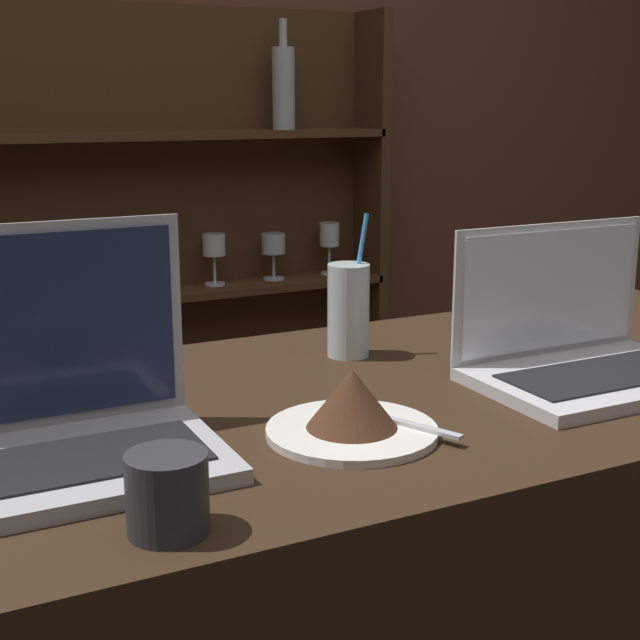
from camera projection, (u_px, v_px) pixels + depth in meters
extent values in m
cube|color=brown|center=(116.00, 126.00, 2.35)|extent=(7.00, 0.06, 2.70)
cube|color=#472D19|center=(369.00, 301.00, 2.68)|extent=(0.03, 0.18, 1.66)
cube|color=#472D19|center=(146.00, 318.00, 2.46)|extent=(1.36, 0.02, 1.66)
cube|color=#472D19|center=(159.00, 441.00, 2.47)|extent=(1.32, 0.18, 0.02)
cube|color=#472D19|center=(153.00, 295.00, 2.37)|extent=(1.32, 0.18, 0.02)
cube|color=#472D19|center=(145.00, 136.00, 2.27)|extent=(1.32, 0.18, 0.02)
cylinder|color=silver|center=(14.00, 303.00, 2.21)|extent=(0.05, 0.05, 0.01)
cylinder|color=silver|center=(13.00, 290.00, 2.21)|extent=(0.01, 0.01, 0.06)
cylinder|color=silver|center=(11.00, 265.00, 2.19)|extent=(0.06, 0.06, 0.06)
cylinder|color=silver|center=(85.00, 296.00, 2.29)|extent=(0.05, 0.05, 0.01)
cylinder|color=silver|center=(85.00, 284.00, 2.28)|extent=(0.01, 0.01, 0.06)
cylinder|color=silver|center=(83.00, 260.00, 2.27)|extent=(0.06, 0.06, 0.06)
cylinder|color=silver|center=(152.00, 290.00, 2.37)|extent=(0.06, 0.06, 0.01)
cylinder|color=silver|center=(152.00, 277.00, 2.36)|extent=(0.01, 0.01, 0.06)
cylinder|color=silver|center=(151.00, 254.00, 2.34)|extent=(0.06, 0.06, 0.07)
cylinder|color=silver|center=(215.00, 284.00, 2.44)|extent=(0.06, 0.06, 0.01)
cylinder|color=silver|center=(215.00, 269.00, 2.43)|extent=(0.01, 0.01, 0.08)
cylinder|color=silver|center=(214.00, 245.00, 2.42)|extent=(0.06, 0.06, 0.06)
cylinder|color=silver|center=(274.00, 278.00, 2.52)|extent=(0.06, 0.06, 0.01)
cylinder|color=silver|center=(274.00, 265.00, 2.51)|extent=(0.01, 0.01, 0.07)
cylinder|color=silver|center=(273.00, 243.00, 2.50)|extent=(0.07, 0.07, 0.06)
cylinder|color=silver|center=(329.00, 273.00, 2.60)|extent=(0.05, 0.05, 0.01)
cylinder|color=silver|center=(329.00, 259.00, 2.59)|extent=(0.01, 0.01, 0.08)
cylinder|color=silver|center=(329.00, 234.00, 2.57)|extent=(0.06, 0.06, 0.07)
cylinder|color=#B2C1C6|center=(284.00, 89.00, 2.41)|extent=(0.06, 0.06, 0.22)
cylinder|color=#B2C1C6|center=(283.00, 33.00, 2.38)|extent=(0.02, 0.02, 0.07)
cube|color=#ADADB2|center=(75.00, 465.00, 0.95)|extent=(0.32, 0.23, 0.02)
cube|color=black|center=(77.00, 460.00, 0.94)|extent=(0.27, 0.13, 0.00)
cube|color=#ADADB2|center=(47.00, 326.00, 1.02)|extent=(0.32, 0.00, 0.24)
cube|color=#1E2847|center=(47.00, 326.00, 1.02)|extent=(0.29, 0.01, 0.22)
cube|color=silver|center=(598.00, 379.00, 1.25)|extent=(0.34, 0.23, 0.02)
cube|color=black|center=(604.00, 374.00, 1.24)|extent=(0.29, 0.12, 0.00)
cube|color=silver|center=(549.00, 289.00, 1.32)|extent=(0.34, 0.00, 0.20)
cube|color=white|center=(550.00, 289.00, 1.32)|extent=(0.31, 0.01, 0.18)
cylinder|color=silver|center=(352.00, 431.00, 1.06)|extent=(0.21, 0.21, 0.01)
cone|color=#422616|center=(352.00, 398.00, 1.05)|extent=(0.11, 0.11, 0.07)
cube|color=#B7B7BC|center=(399.00, 422.00, 1.07)|extent=(0.08, 0.16, 0.00)
cylinder|color=silver|center=(348.00, 310.00, 1.38)|extent=(0.07, 0.07, 0.15)
cylinder|color=#338CD8|center=(355.00, 285.00, 1.37)|extent=(0.05, 0.01, 0.22)
cylinder|color=#2D2D33|center=(167.00, 493.00, 0.81)|extent=(0.08, 0.08, 0.08)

